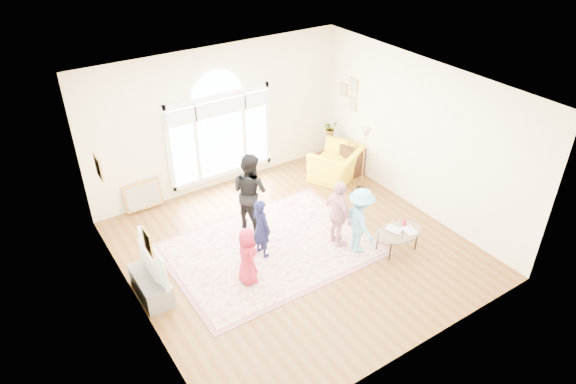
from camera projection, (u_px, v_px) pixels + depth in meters
ground at (295, 249)px, 9.87m from camera, size 6.00×6.00×0.00m
room_shell at (222, 123)px, 11.05m from camera, size 6.00×6.00×6.00m
area_rug at (271, 249)px, 9.85m from camera, size 3.60×2.60×0.02m
rug_border at (271, 249)px, 9.85m from camera, size 3.80×2.80×0.01m
tv_console at (151, 285)px, 8.69m from camera, size 0.45×1.00×0.42m
television at (147, 261)px, 8.41m from camera, size 0.17×1.13×0.65m
coffee_table at (398, 233)px, 9.64m from camera, size 1.04×0.69×0.54m
armchair at (337, 164)px, 11.96m from camera, size 1.49×1.43×0.75m
side_cabinet at (352, 160)px, 12.18m from camera, size 0.40×0.50×0.70m
floor_lamp at (365, 138)px, 11.06m from camera, size 0.32×0.32×1.51m
plant_pedestal at (329, 148)px, 12.70m from camera, size 0.20×0.20×0.70m
potted_plant at (330, 128)px, 12.41m from camera, size 0.36×0.32×0.38m
leaning_picture at (145, 209)px, 11.02m from camera, size 0.80×0.14×0.62m
child_red at (247, 256)px, 8.79m from camera, size 0.41×0.57×1.09m
child_navy at (261, 228)px, 9.40m from camera, size 0.36×0.48×1.20m
child_black at (250, 191)px, 10.06m from camera, size 0.84×0.95×1.63m
child_pink at (339, 214)px, 9.62m from camera, size 0.43×0.84×1.38m
child_blue at (360, 221)px, 9.48m from camera, size 0.67×0.94×1.33m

